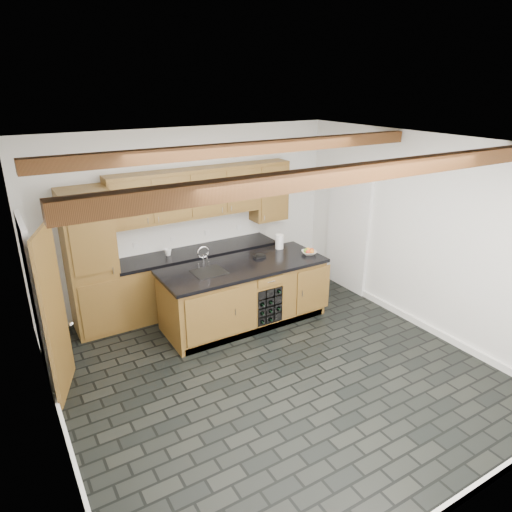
{
  "coord_description": "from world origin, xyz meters",
  "views": [
    {
      "loc": [
        -2.71,
        -4.09,
        3.43
      ],
      "look_at": [
        0.22,
        0.8,
        1.25
      ],
      "focal_mm": 32.0,
      "sensor_mm": 36.0,
      "label": 1
    }
  ],
  "objects": [
    {
      "name": "kitchen_scale",
      "position": [
        0.65,
        1.42,
        0.96
      ],
      "size": [
        0.18,
        0.12,
        0.05
      ],
      "rotation": [
        0.0,
        0.0,
        0.03
      ],
      "color": "black",
      "rests_on": "island"
    },
    {
      "name": "mug",
      "position": [
        -0.51,
        2.22,
        0.98
      ],
      "size": [
        0.13,
        0.13,
        0.1
      ],
      "primitive_type": "imported",
      "rotation": [
        0.0,
        0.0,
        -0.16
      ],
      "color": "white",
      "rests_on": "back_cabinetry"
    },
    {
      "name": "room_shell",
      "position": [
        -0.09,
        0.53,
        1.53
      ],
      "size": [
        5.01,
        5.0,
        5.0
      ],
      "color": "white",
      "rests_on": "ground"
    },
    {
      "name": "faucet",
      "position": [
        -0.25,
        1.33,
        0.96
      ],
      "size": [
        0.45,
        0.4,
        0.34
      ],
      "color": "black",
      "rests_on": "island"
    },
    {
      "name": "back_cabinetry",
      "position": [
        -0.38,
        2.24,
        0.98
      ],
      "size": [
        3.65,
        0.62,
        2.2
      ],
      "color": "brown",
      "rests_on": "ground"
    },
    {
      "name": "fruit_cluster",
      "position": [
        1.38,
        1.15,
        0.99
      ],
      "size": [
        0.16,
        0.17,
        0.07
      ],
      "color": "#AF3617",
      "rests_on": "fruit_bowl"
    },
    {
      "name": "fruit_bowl",
      "position": [
        1.38,
        1.15,
        0.96
      ],
      "size": [
        0.29,
        0.29,
        0.06
      ],
      "primitive_type": "imported",
      "rotation": [
        0.0,
        0.0,
        -0.38
      ],
      "color": "silver",
      "rests_on": "island"
    },
    {
      "name": "island",
      "position": [
        0.31,
        1.28,
        0.46
      ],
      "size": [
        2.48,
        0.96,
        0.93
      ],
      "color": "brown",
      "rests_on": "ground"
    },
    {
      "name": "paper_towel",
      "position": [
        1.13,
        1.61,
        1.05
      ],
      "size": [
        0.13,
        0.13,
        0.23
      ],
      "primitive_type": "cylinder",
      "color": "white",
      "rests_on": "island"
    },
    {
      "name": "ground",
      "position": [
        0.0,
        0.0,
        0.0
      ],
      "size": [
        5.0,
        5.0,
        0.0
      ],
      "primitive_type": "plane",
      "color": "black",
      "rests_on": "ground"
    }
  ]
}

